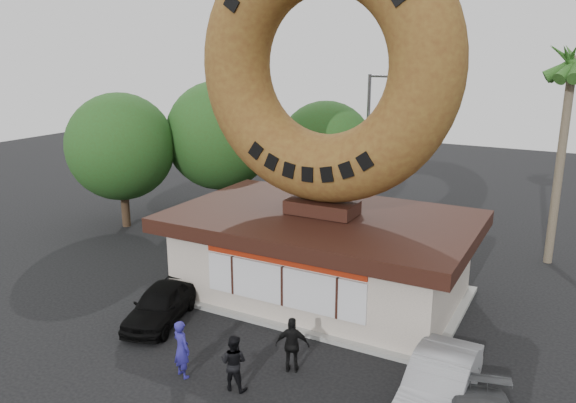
% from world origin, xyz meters
% --- Properties ---
extents(ground, '(90.00, 90.00, 0.00)m').
position_xyz_m(ground, '(0.00, 0.00, 0.00)').
color(ground, black).
rests_on(ground, ground).
extents(donut_shop, '(11.20, 7.20, 3.80)m').
position_xyz_m(donut_shop, '(0.00, 5.98, 1.77)').
color(donut_shop, beige).
rests_on(donut_shop, ground).
extents(giant_donut, '(9.78, 2.49, 9.78)m').
position_xyz_m(giant_donut, '(0.00, 6.00, 8.69)').
color(giant_donut, brown).
rests_on(giant_donut, donut_shop).
extents(tree_west, '(6.00, 6.00, 7.65)m').
position_xyz_m(tree_west, '(-9.50, 13.00, 4.64)').
color(tree_west, '#473321').
rests_on(tree_west, ground).
extents(tree_mid, '(5.20, 5.20, 6.63)m').
position_xyz_m(tree_mid, '(-4.00, 15.00, 4.02)').
color(tree_mid, '#473321').
rests_on(tree_mid, ground).
extents(tree_far, '(5.60, 5.60, 7.14)m').
position_xyz_m(tree_far, '(-13.00, 9.00, 4.33)').
color(tree_far, '#473321').
rests_on(tree_far, ground).
extents(palm_near, '(2.60, 2.60, 9.75)m').
position_xyz_m(palm_near, '(7.50, 14.00, 8.41)').
color(palm_near, '#726651').
rests_on(palm_near, ground).
extents(street_lamp, '(2.11, 0.20, 8.00)m').
position_xyz_m(street_lamp, '(-1.86, 16.00, 4.48)').
color(street_lamp, '#59595E').
rests_on(street_lamp, ground).
extents(person_left, '(0.74, 0.59, 1.76)m').
position_xyz_m(person_left, '(-1.16, -1.01, 0.88)').
color(person_left, navy).
rests_on(person_left, ground).
extents(person_center, '(0.87, 0.72, 1.64)m').
position_xyz_m(person_center, '(0.52, -0.83, 0.82)').
color(person_center, black).
rests_on(person_center, ground).
extents(person_right, '(1.09, 0.75, 1.72)m').
position_xyz_m(person_right, '(1.55, 0.73, 0.86)').
color(person_right, black).
rests_on(person_right, ground).
extents(car_black, '(2.54, 4.10, 1.30)m').
position_xyz_m(car_black, '(-3.99, 1.34, 0.65)').
color(car_black, black).
rests_on(car_black, ground).
extents(car_silver, '(1.54, 4.39, 1.45)m').
position_xyz_m(car_silver, '(5.79, 0.94, 0.72)').
color(car_silver, '#929397').
rests_on(car_silver, ground).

